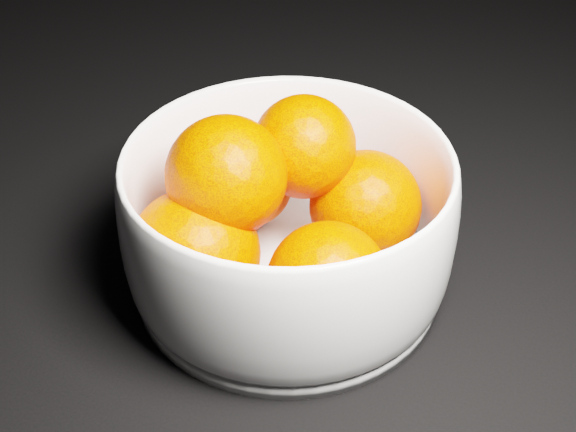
% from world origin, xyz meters
% --- Properties ---
extents(bowl, '(0.25, 0.25, 0.12)m').
position_xyz_m(bowl, '(-0.25, 0.25, 0.06)').
color(bowl, white).
rests_on(bowl, ground).
extents(orange_pile, '(0.19, 0.19, 0.14)m').
position_xyz_m(orange_pile, '(-0.26, 0.24, 0.07)').
color(orange_pile, '#FB3E00').
rests_on(orange_pile, bowl).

